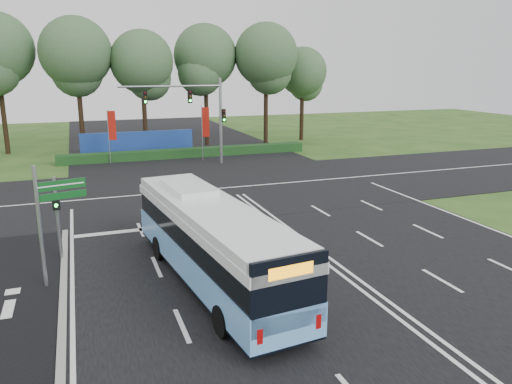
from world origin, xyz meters
TOP-DOWN VIEW (x-y plane):
  - ground at (0.00, 0.00)m, footprint 120.00×120.00m
  - road_main at (0.00, 0.00)m, footprint 20.00×120.00m
  - road_cross at (0.00, 12.00)m, footprint 120.00×14.00m
  - kerb_strip at (-10.10, -3.00)m, footprint 0.25×18.00m
  - city_bus at (-4.88, -2.24)m, footprint 3.67×11.67m
  - pedestrian_signal at (-10.20, 2.17)m, footprint 0.31×0.42m
  - street_sign at (-10.34, -0.37)m, footprint 1.73×0.50m
  - banner_flag_left at (-6.47, 23.63)m, footprint 0.65×0.17m
  - banner_flag_mid at (1.13, 22.40)m, footprint 0.69×0.11m
  - traffic_light_gantry at (0.21, 20.50)m, footprint 8.41×0.28m
  - hedge at (0.00, 24.50)m, footprint 22.00×1.20m
  - blue_hoarding at (-4.00, 27.00)m, footprint 10.00×0.30m
  - eucalyptus_row at (-3.77, 30.75)m, footprint 40.20×9.38m

SIDE VIEW (x-z plane):
  - ground at x=0.00m, z-range 0.00..0.00m
  - road_main at x=0.00m, z-range 0.00..0.04m
  - road_cross at x=0.00m, z-range 0.00..0.05m
  - kerb_strip at x=-10.10m, z-range 0.00..0.12m
  - hedge at x=0.00m, z-range 0.00..0.80m
  - blue_hoarding at x=-4.00m, z-range 0.00..2.20m
  - city_bus at x=-4.88m, z-range 0.01..3.31m
  - pedestrian_signal at x=-10.20m, z-range 0.17..3.72m
  - street_sign at x=-10.34m, z-range 0.55..5.10m
  - banner_flag_left at x=-6.47m, z-range 0.69..5.17m
  - banner_flag_mid at x=1.13m, z-range 0.70..5.37m
  - traffic_light_gantry at x=0.21m, z-range 1.16..8.16m
  - eucalyptus_row at x=-3.77m, z-range 2.39..15.09m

